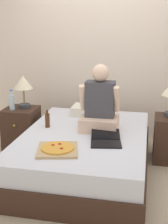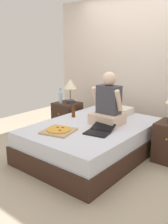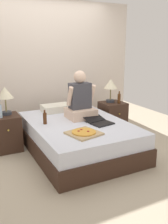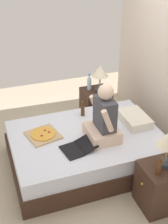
# 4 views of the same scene
# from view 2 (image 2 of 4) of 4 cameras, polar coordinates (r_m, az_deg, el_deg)

# --- Properties ---
(ground_plane) EXTENTS (5.68, 5.68, 0.00)m
(ground_plane) POSITION_cam_2_polar(r_m,az_deg,el_deg) (3.92, 1.97, -9.62)
(ground_plane) COLOR tan
(wall_back) EXTENTS (3.68, 0.12, 2.50)m
(wall_back) POSITION_cam_2_polar(r_m,az_deg,el_deg) (4.77, 12.44, 10.05)
(wall_back) COLOR beige
(wall_back) RESTS_ON ground
(bed) EXTENTS (1.46, 2.07, 0.48)m
(bed) POSITION_cam_2_polar(r_m,az_deg,el_deg) (3.82, 2.01, -6.38)
(bed) COLOR #382319
(bed) RESTS_ON ground
(nightstand_left) EXTENTS (0.44, 0.47, 0.58)m
(nightstand_left) POSITION_cam_2_polar(r_m,az_deg,el_deg) (4.82, -3.83, -1.22)
(nightstand_left) COLOR #382319
(nightstand_left) RESTS_ON ground
(lamp_on_left_nightstand) EXTENTS (0.26, 0.26, 0.45)m
(lamp_on_left_nightstand) POSITION_cam_2_polar(r_m,az_deg,el_deg) (4.70, -3.18, 6.06)
(lamp_on_left_nightstand) COLOR #333842
(lamp_on_left_nightstand) RESTS_ON nightstand_left
(water_bottle) EXTENTS (0.07, 0.07, 0.28)m
(water_bottle) POSITION_cam_2_polar(r_m,az_deg,el_deg) (4.71, -5.37, 3.39)
(water_bottle) COLOR silver
(water_bottle) RESTS_ON nightstand_left
(pillow) EXTENTS (0.52, 0.34, 0.12)m
(pillow) POSITION_cam_2_polar(r_m,az_deg,el_deg) (4.36, 7.33, 0.42)
(pillow) COLOR silver
(pillow) RESTS_ON bed
(person_seated) EXTENTS (0.47, 0.40, 0.78)m
(person_seated) POSITION_cam_2_polar(r_m,az_deg,el_deg) (3.73, 5.53, 1.58)
(person_seated) COLOR beige
(person_seated) RESTS_ON bed
(laptop) EXTENTS (0.38, 0.46, 0.07)m
(laptop) POSITION_cam_2_polar(r_m,az_deg,el_deg) (3.40, 3.46, -4.35)
(laptop) COLOR black
(laptop) RESTS_ON bed
(pizza_box) EXTENTS (0.48, 0.48, 0.04)m
(pizza_box) POSITION_cam_2_polar(r_m,az_deg,el_deg) (3.44, -5.79, -4.23)
(pizza_box) COLOR tan
(pizza_box) RESTS_ON bed
(beer_bottle_on_bed) EXTENTS (0.06, 0.06, 0.22)m
(beer_bottle_on_bed) POSITION_cam_2_polar(r_m,az_deg,el_deg) (4.11, -2.43, 0.07)
(beer_bottle_on_bed) COLOR #4C2811
(beer_bottle_on_bed) RESTS_ON bed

